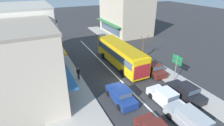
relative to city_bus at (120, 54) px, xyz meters
The scene contains 17 objects.
ground_plane 5.23m from the city_bus, 113.60° to the right, with size 140.00×140.00×0.00m, color #2D2D30.
lane_centre_line 2.75m from the city_bus, 166.43° to the right, with size 0.20×28.00×0.01m, color silver.
sidewalk_left 9.07m from the city_bus, behind, with size 5.20×44.00×0.14m, color #A39E96.
kerb_right 4.87m from the city_bus, 19.80° to the left, with size 2.80×44.00×0.12m, color #A39E96.
shopfront_corner_near 12.84m from the city_bus, 163.26° to the right, with size 7.16×8.14×7.89m.
shopfront_mid_block 13.30m from the city_bus, 158.15° to the left, with size 8.83×8.64×8.63m.
building_right_far 18.37m from the city_bus, 58.45° to the left, with size 8.99×12.01×8.64m.
city_bus is the anchor object (origin of this frame).
sedan_behind_bus_near 9.78m from the city_bus, 89.72° to the right, with size 1.93×4.22×1.47m.
sedan_queue_gap_filler 8.40m from the city_bus, 117.53° to the right, with size 1.92×4.21×1.47m.
wagon_adjacent_lane_lead 13.19m from the city_bus, 91.44° to the right, with size 2.00×4.53×1.58m.
parked_sedan_kerb_front 10.24m from the city_bus, 74.73° to the right, with size 1.94×4.22×1.47m.
parked_sedan_kerb_second 5.01m from the city_bus, 55.12° to the right, with size 1.96×4.23×1.47m.
traffic_light_downstreet 17.58m from the city_bus, 109.48° to the left, with size 0.33×0.24×4.20m.
directional_road_sign 7.98m from the city_bus, 62.15° to the right, with size 0.10×1.40×3.60m.
street_tree_right 4.37m from the city_bus, ahead, with size 1.64×1.41×3.77m.
pedestrian_with_handbag_near 6.85m from the city_bus, 167.33° to the right, with size 0.48×0.62×1.63m.
Camera 1 is at (-9.11, -15.87, 11.37)m, focal length 28.00 mm.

